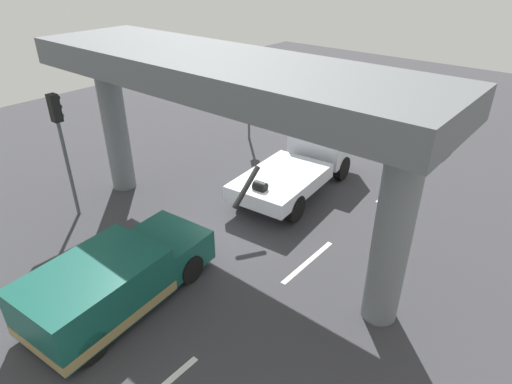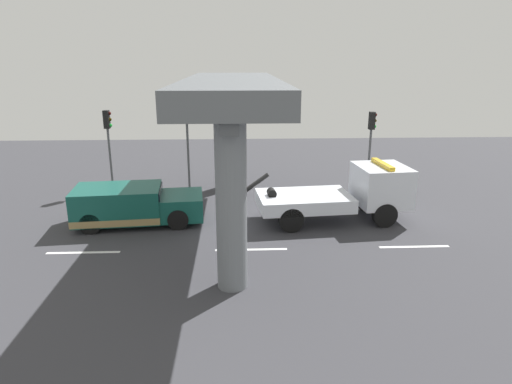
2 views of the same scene
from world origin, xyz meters
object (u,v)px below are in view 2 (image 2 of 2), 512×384
(tow_truck_white, at_px, (349,192))
(traffic_light_far, at_px, (187,128))
(traffic_light_mid, at_px, (371,133))
(towed_van_green, at_px, (133,206))
(traffic_light_near, at_px, (108,133))

(tow_truck_white, bearing_deg, traffic_light_far, 145.45)
(traffic_light_mid, bearing_deg, towed_van_green, -156.00)
(towed_van_green, relative_size, traffic_light_near, 1.30)
(traffic_light_near, bearing_deg, towed_van_green, -66.88)
(traffic_light_near, bearing_deg, traffic_light_far, 0.00)
(traffic_light_near, height_order, traffic_light_far, traffic_light_far)
(towed_van_green, xyz_separation_m, traffic_light_mid, (11.34, 5.05, 2.14))
(towed_van_green, distance_m, traffic_light_mid, 12.60)
(traffic_light_far, distance_m, traffic_light_mid, 9.51)
(tow_truck_white, xyz_separation_m, traffic_light_mid, (2.29, 4.97, 1.72))
(traffic_light_near, distance_m, traffic_light_mid, 13.50)
(towed_van_green, bearing_deg, tow_truck_white, 0.52)
(tow_truck_white, height_order, towed_van_green, tow_truck_white)
(towed_van_green, bearing_deg, traffic_light_near, 113.12)
(tow_truck_white, relative_size, towed_van_green, 1.36)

